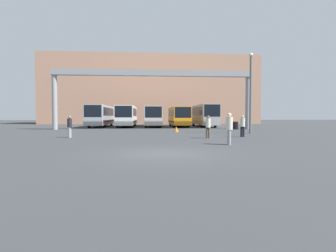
{
  "coord_description": "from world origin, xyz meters",
  "views": [
    {
      "loc": [
        -0.62,
        -11.34,
        1.64
      ],
      "look_at": [
        1.96,
        23.79,
        0.3
      ],
      "focal_mm": 28.0,
      "sensor_mm": 36.0,
      "label": 1
    }
  ],
  "objects_px": {
    "bus_slot_3": "(179,116)",
    "pedestrian_near_center": "(243,125)",
    "pedestrian_far_center": "(229,128)",
    "bus_slot_2": "(153,115)",
    "bus_slot_0": "(101,115)",
    "bus_slot_1": "(127,115)",
    "bus_slot_4": "(204,114)",
    "lamp_post": "(251,90)",
    "traffic_cone": "(176,129)",
    "pedestrian_near_left": "(70,126)",
    "tire_stack": "(234,125)",
    "pedestrian_mid_left": "(208,126)"
  },
  "relations": [
    {
      "from": "bus_slot_3",
      "to": "pedestrian_near_center",
      "type": "relative_size",
      "value": 6.19
    },
    {
      "from": "pedestrian_far_center",
      "to": "bus_slot_2",
      "type": "bearing_deg",
      "value": 28.21
    },
    {
      "from": "bus_slot_0",
      "to": "bus_slot_1",
      "type": "relative_size",
      "value": 1.05
    },
    {
      "from": "pedestrian_near_center",
      "to": "bus_slot_4",
      "type": "bearing_deg",
      "value": 77.97
    },
    {
      "from": "bus_slot_3",
      "to": "pedestrian_near_center",
      "type": "xyz_separation_m",
      "value": [
        2.7,
        -20.41,
        -0.82
      ]
    },
    {
      "from": "bus_slot_1",
      "to": "bus_slot_4",
      "type": "xyz_separation_m",
      "value": [
        12.01,
        -0.09,
        0.12
      ]
    },
    {
      "from": "bus_slot_0",
      "to": "bus_slot_3",
      "type": "relative_size",
      "value": 1.14
    },
    {
      "from": "lamp_post",
      "to": "bus_slot_0",
      "type": "bearing_deg",
      "value": 134.1
    },
    {
      "from": "bus_slot_2",
      "to": "bus_slot_3",
      "type": "bearing_deg",
      "value": -13.19
    },
    {
      "from": "traffic_cone",
      "to": "bus_slot_4",
      "type": "bearing_deg",
      "value": 67.15
    },
    {
      "from": "bus_slot_1",
      "to": "bus_slot_3",
      "type": "relative_size",
      "value": 1.09
    },
    {
      "from": "pedestrian_near_left",
      "to": "tire_stack",
      "type": "xyz_separation_m",
      "value": [
        16.55,
        11.39,
        -0.4
      ]
    },
    {
      "from": "lamp_post",
      "to": "traffic_cone",
      "type": "bearing_deg",
      "value": 153.59
    },
    {
      "from": "pedestrian_near_center",
      "to": "lamp_post",
      "type": "distance_m",
      "value": 5.38
    },
    {
      "from": "bus_slot_3",
      "to": "tire_stack",
      "type": "bearing_deg",
      "value": -55.64
    },
    {
      "from": "pedestrian_near_center",
      "to": "pedestrian_mid_left",
      "type": "relative_size",
      "value": 1.01
    },
    {
      "from": "bus_slot_1",
      "to": "lamp_post",
      "type": "bearing_deg",
      "value": -53.12
    },
    {
      "from": "bus_slot_3",
      "to": "bus_slot_4",
      "type": "height_order",
      "value": "bus_slot_4"
    },
    {
      "from": "bus_slot_3",
      "to": "lamp_post",
      "type": "distance_m",
      "value": 17.48
    },
    {
      "from": "pedestrian_near_center",
      "to": "traffic_cone",
      "type": "distance_m",
      "value": 8.38
    },
    {
      "from": "pedestrian_near_left",
      "to": "pedestrian_mid_left",
      "type": "height_order",
      "value": "pedestrian_mid_left"
    },
    {
      "from": "pedestrian_near_left",
      "to": "bus_slot_0",
      "type": "bearing_deg",
      "value": 13.44
    },
    {
      "from": "pedestrian_near_center",
      "to": "pedestrian_far_center",
      "type": "bearing_deg",
      "value": -125.45
    },
    {
      "from": "pedestrian_near_center",
      "to": "traffic_cone",
      "type": "height_order",
      "value": "pedestrian_near_center"
    },
    {
      "from": "bus_slot_1",
      "to": "traffic_cone",
      "type": "height_order",
      "value": "bus_slot_1"
    },
    {
      "from": "bus_slot_4",
      "to": "pedestrian_mid_left",
      "type": "xyz_separation_m",
      "value": [
        -4.27,
        -21.78,
        -1.02
      ]
    },
    {
      "from": "bus_slot_4",
      "to": "traffic_cone",
      "type": "xyz_separation_m",
      "value": [
        -5.78,
        -13.72,
        -1.64
      ]
    },
    {
      "from": "bus_slot_2",
      "to": "bus_slot_3",
      "type": "xyz_separation_m",
      "value": [
        4.0,
        -0.94,
        -0.04
      ]
    },
    {
      "from": "traffic_cone",
      "to": "pedestrian_near_left",
      "type": "bearing_deg",
      "value": -142.8
    },
    {
      "from": "bus_slot_0",
      "to": "bus_slot_1",
      "type": "xyz_separation_m",
      "value": [
        4.0,
        -0.27,
        -0.05
      ]
    },
    {
      "from": "bus_slot_0",
      "to": "traffic_cone",
      "type": "distance_m",
      "value": 17.47
    },
    {
      "from": "bus_slot_2",
      "to": "tire_stack",
      "type": "distance_m",
      "value": 13.89
    },
    {
      "from": "bus_slot_1",
      "to": "bus_slot_4",
      "type": "relative_size",
      "value": 1.02
    },
    {
      "from": "bus_slot_2",
      "to": "pedestrian_near_left",
      "type": "xyz_separation_m",
      "value": [
        -6.62,
        -21.0,
        -0.87
      ]
    },
    {
      "from": "traffic_cone",
      "to": "tire_stack",
      "type": "bearing_deg",
      "value": 31.23
    },
    {
      "from": "bus_slot_0",
      "to": "bus_slot_3",
      "type": "height_order",
      "value": "bus_slot_0"
    },
    {
      "from": "bus_slot_3",
      "to": "lamp_post",
      "type": "relative_size",
      "value": 1.41
    },
    {
      "from": "bus_slot_4",
      "to": "traffic_cone",
      "type": "distance_m",
      "value": 14.98
    },
    {
      "from": "bus_slot_0",
      "to": "lamp_post",
      "type": "bearing_deg",
      "value": -45.9
    },
    {
      "from": "bus_slot_3",
      "to": "pedestrian_far_center",
      "type": "distance_m",
      "value": 25.82
    },
    {
      "from": "bus_slot_2",
      "to": "lamp_post",
      "type": "height_order",
      "value": "lamp_post"
    },
    {
      "from": "bus_slot_0",
      "to": "traffic_cone",
      "type": "height_order",
      "value": "bus_slot_0"
    },
    {
      "from": "traffic_cone",
      "to": "bus_slot_2",
      "type": "bearing_deg",
      "value": 98.84
    },
    {
      "from": "bus_slot_3",
      "to": "tire_stack",
      "type": "height_order",
      "value": "bus_slot_3"
    },
    {
      "from": "bus_slot_2",
      "to": "traffic_cone",
      "type": "xyz_separation_m",
      "value": [
        2.22,
        -14.3,
        -1.48
      ]
    },
    {
      "from": "bus_slot_2",
      "to": "traffic_cone",
      "type": "height_order",
      "value": "bus_slot_2"
    },
    {
      "from": "bus_slot_0",
      "to": "lamp_post",
      "type": "xyz_separation_m",
      "value": [
        16.82,
        -17.35,
        2.25
      ]
    },
    {
      "from": "lamp_post",
      "to": "pedestrian_mid_left",
      "type": "bearing_deg",
      "value": -136.69
    },
    {
      "from": "bus_slot_2",
      "to": "bus_slot_4",
      "type": "distance_m",
      "value": 8.03
    },
    {
      "from": "pedestrian_near_center",
      "to": "pedestrian_far_center",
      "type": "distance_m",
      "value": 6.05
    }
  ]
}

